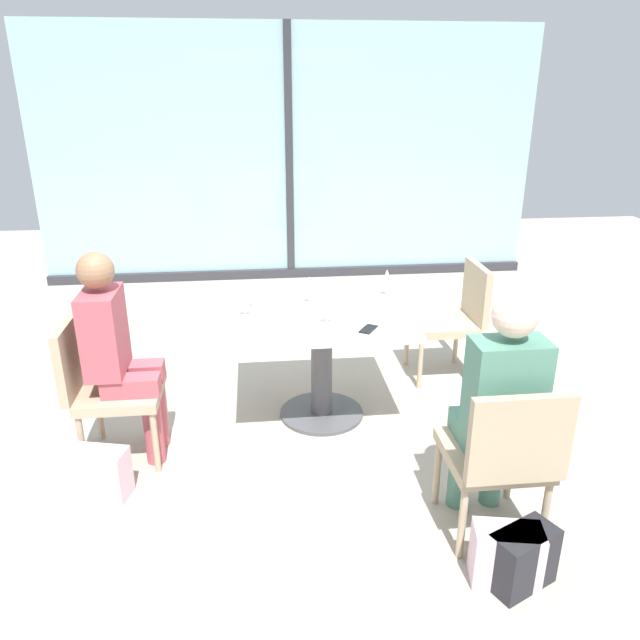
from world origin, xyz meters
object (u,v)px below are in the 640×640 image
Objects in this scene: wine_glass_0 at (387,277)px; wine_glass_1 at (248,288)px; handbag_0 at (523,558)px; wine_glass_3 at (309,284)px; chair_front_right at (502,453)px; person_front_right at (498,402)px; wine_glass_4 at (327,303)px; cell_phone_on_table at (368,329)px; handbag_2 at (506,555)px; person_side_end at (117,348)px; handbag_1 at (100,473)px; wine_glass_2 at (244,296)px; chair_side_end at (102,381)px; coffee_cup at (287,290)px; dining_table_main at (322,342)px; chair_far_right at (455,314)px.

wine_glass_1 is at bearing -171.51° from wine_glass_0.
handbag_0 is at bearing -82.96° from wine_glass_0.
wine_glass_0 is 1.00× the size of wine_glass_3.
person_front_right is (-0.00, 0.11, 0.20)m from chair_front_right.
chair_front_right is 4.70× the size of wine_glass_1.
wine_glass_4 reaches higher than cell_phone_on_table.
handbag_0 is 1.00× the size of handbag_2.
person_side_end is 4.20× the size of handbag_1.
wine_glass_1 is (-1.16, 1.34, 0.16)m from person_front_right.
wine_glass_0 is at bearing 21.12° from person_side_end.
person_front_right reaches higher than wine_glass_2.
chair_front_right is 2.13m from person_side_end.
chair_side_end is 1.35m from coffee_cup.
chair_side_end is at bearing 123.32° from handbag_0.
person_side_end is at bearing -164.28° from dining_table_main.
wine_glass_1 is 0.62× the size of handbag_1.
person_side_end is (-1.90, 0.94, 0.20)m from chair_front_right.
handbag_0 is (0.47, -1.28, -0.59)m from cell_phone_on_table.
chair_front_right is 0.69× the size of person_side_end.
wine_glass_0 is at bearing 71.72° from handbag_0.
chair_far_right is at bearing 6.37° from coffee_cup.
wine_glass_4 is at bearing -20.46° from wine_glass_2.
handbag_1 is 2.10m from handbag_2.
coffee_cup is 1.67m from handbag_1.
chair_far_right is 2.12m from handbag_2.
wine_glass_2 is 0.62× the size of handbag_1.
wine_glass_0 is at bearing 97.76° from chair_front_right.
chair_front_right is at bearing -61.39° from coffee_cup.
dining_table_main is at bearing 162.91° from cell_phone_on_table.
person_side_end is at bearing -158.88° from wine_glass_0.
cell_phone_on_table is at bearing -135.37° from chair_far_right.
chair_far_right is 1.59m from wine_glass_1.
chair_front_right is 2.22m from chair_side_end.
cell_phone_on_table is 1.45m from handbag_2.
chair_far_right reaches higher than handbag_0.
wine_glass_4 is (1.32, 0.17, 0.37)m from chair_side_end.
handbag_0 is at bearing -11.16° from handbag_2.
chair_front_right is at bearing -51.37° from wine_glass_1.
cell_phone_on_table is at bearing -27.21° from wine_glass_4.
handbag_1 is at bearing -85.78° from chair_side_end.
person_side_end is (-1.90, 0.83, 0.00)m from person_front_right.
handbag_0 is (0.02, -0.40, -0.56)m from person_front_right.
wine_glass_0 and wine_glass_4 have the same top height.
cell_phone_on_table is at bearing 1.71° from chair_side_end.
coffee_cup is at bearing 51.16° from wine_glass_2.
wine_glass_2 is at bearing -170.07° from cell_phone_on_table.
chair_far_right is (0.35, 1.79, 0.00)m from chair_front_right.
chair_front_right is 0.69× the size of person_front_right.
chair_front_right is at bearing -62.97° from wine_glass_3.
wine_glass_1 is (-1.16, 1.45, 0.37)m from chair_front_right.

